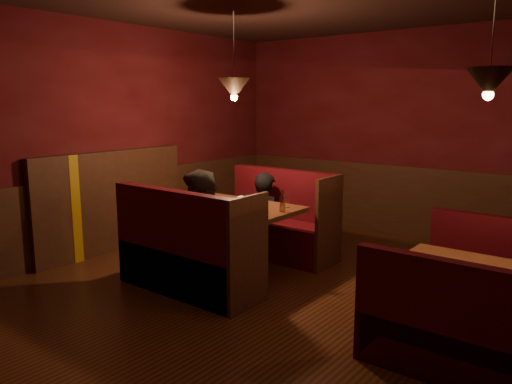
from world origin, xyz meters
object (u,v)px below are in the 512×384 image
Objects in this scene: second_table at (473,285)px; diner_a at (266,200)px; diner_b at (202,212)px; main_bench_near at (185,260)px; main_bench_far at (279,228)px; second_bench_near at (448,339)px; main_table at (236,220)px; second_bench_far at (495,284)px.

diner_a is (-2.69, 0.84, 0.23)m from second_table.
main_bench_near is at bearing -84.48° from diner_b.
second_table is (2.57, -0.95, 0.13)m from main_bench_far.
diner_a reaches higher than second_bench_near.
main_bench_far reaches higher than second_bench_near.
main_table reaches higher than second_bench_far.
second_bench_far is 0.79× the size of diner_b.
main_table is at bearing 111.15° from diner_a.
diner_b reaches higher than second_table.
main_table is 0.91× the size of diner_b.
main_table is at bearing -168.41° from second_bench_far.
diner_b is (-0.00, -0.55, 0.19)m from main_table.
main_bench_near reaches higher than second_table.
main_bench_far is 1.12× the size of diner_a.
diner_a is at bearing 96.91° from diner_b.
main_bench_far is 1.00× the size of main_bench_near.
main_bench_near is 1.56m from diner_a.
main_table is 0.58m from diner_b.
second_bench_near is 0.79× the size of diner_b.
diner_b is at bearing -157.49° from second_bench_far.
diner_b reaches higher than main_table.
main_table is 0.91× the size of main_bench_near.
main_table is 0.91× the size of main_bench_far.
main_bench_near is at bearing -88.86° from main_table.
second_bench_far is 2.75m from diner_a.
main_bench_far is at bearing 90.00° from main_bench_near.
second_bench_near is 2.67m from diner_b.
diner_b is at bearing -170.98° from second_table.
main_table is at bearing 91.14° from main_bench_near.
diner_a reaches higher than main_bench_near.
main_bench_near reaches higher than main_table.
main_bench_far reaches higher than second_table.
second_bench_near is (0.03, -0.67, -0.19)m from second_table.
main_bench_near is 2.92m from second_bench_far.
second_bench_near is at bearing -32.02° from main_bench_far.
diner_a is (-0.12, -0.11, 0.36)m from main_bench_far.
main_bench_far is 3.06m from second_bench_near.
second_table is (2.58, -0.14, -0.12)m from main_table.
diner_b reaches higher than diner_a.
second_bench_far is (2.59, 1.35, -0.06)m from main_bench_near.
main_bench_near is 1.40× the size of second_table.
second_bench_far is (2.61, 0.53, -0.31)m from main_table.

